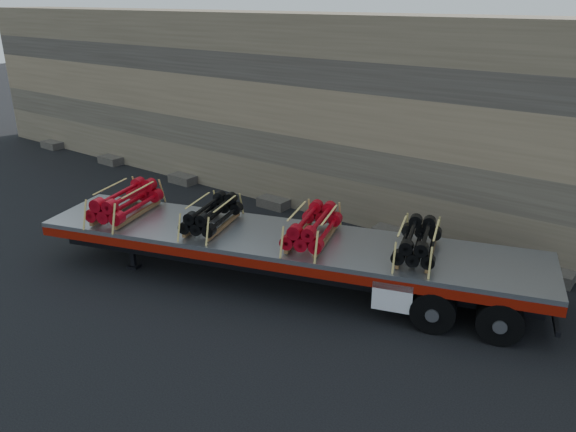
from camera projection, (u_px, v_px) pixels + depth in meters
name	position (u px, v px, depth m)	size (l,w,h in m)	color
ground	(255.00, 274.00, 16.36)	(120.00, 120.00, 0.00)	black
rock_wall	(371.00, 118.00, 19.92)	(44.00, 3.00, 7.00)	#7A6B54
trailer	(283.00, 260.00, 15.63)	(14.00, 2.69, 1.40)	#A2A4A9
bundle_front	(126.00, 202.00, 16.74)	(1.17, 2.34, 0.83)	#B20916
bundle_midfront	(212.00, 215.00, 15.90)	(1.03, 2.06, 0.73)	black
bundle_midrear	(313.00, 227.00, 14.98)	(1.10, 2.20, 0.78)	#B20916
bundle_rear	(418.00, 242.00, 14.15)	(1.03, 2.05, 0.73)	black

